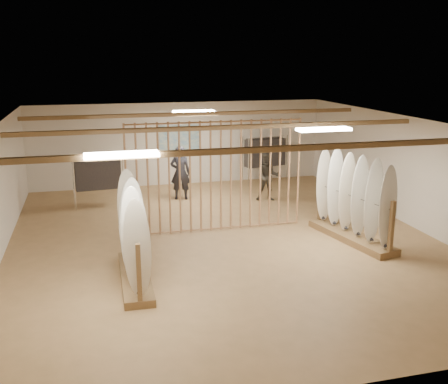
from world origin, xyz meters
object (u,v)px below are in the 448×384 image
object	(u,v)px
rack_left	(134,248)
clothing_rack_b	(265,152)
rack_right	(353,211)
shopper_b	(268,173)
clothing_rack_a	(98,175)
shopper_a	(180,169)

from	to	relation	value
rack_left	clothing_rack_b	world-z (taller)	rack_left
rack_right	clothing_rack_b	xyz separation A→B (m)	(-0.09, 6.16, 0.33)
clothing_rack_b	shopper_b	size ratio (longest dim) A/B	0.97
clothing_rack_a	clothing_rack_b	distance (m)	5.92
rack_right	shopper_b	bearing A→B (deg)	89.62
rack_right	shopper_b	world-z (taller)	rack_right
shopper_a	rack_right	bearing A→B (deg)	137.32
rack_right	clothing_rack_b	distance (m)	6.17
clothing_rack_b	shopper_b	bearing A→B (deg)	-118.61
rack_left	shopper_a	world-z (taller)	rack_left
clothing_rack_b	shopper_a	distance (m)	3.51
rack_left	clothing_rack_a	xyz separation A→B (m)	(-0.52, 5.57, 0.28)
shopper_b	rack_left	bearing A→B (deg)	-116.25
rack_left	shopper_b	size ratio (longest dim) A/B	1.47
rack_left	clothing_rack_a	distance (m)	5.60
shopper_a	shopper_b	bearing A→B (deg)	174.36
rack_right	shopper_a	xyz separation A→B (m)	(-3.30, 4.76, 0.21)
clothing_rack_a	shopper_a	size ratio (longest dim) A/B	0.78
clothing_rack_a	shopper_a	world-z (taller)	shopper_a
clothing_rack_b	clothing_rack_a	bearing A→B (deg)	-175.62
clothing_rack_a	clothing_rack_b	bearing A→B (deg)	10.92
rack_left	clothing_rack_a	bearing A→B (deg)	96.47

